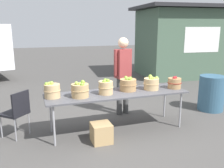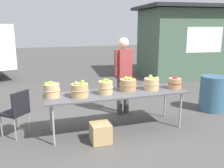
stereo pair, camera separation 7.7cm
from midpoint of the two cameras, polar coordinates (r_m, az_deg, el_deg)
ground_plane at (r=4.92m, az=1.55°, el=-10.47°), size 40.00×40.00×0.00m
market_table at (r=4.67m, az=1.61°, el=-2.44°), size 2.70×0.76×0.75m
apple_basket_green_0 at (r=4.44m, az=-13.38°, el=-1.42°), size 0.30×0.30×0.30m
apple_basket_green_1 at (r=4.38m, az=-7.04°, el=-1.37°), size 0.33×0.33×0.30m
apple_basket_green_2 at (r=4.53m, az=-1.04°, el=-0.66°), size 0.28×0.28×0.30m
apple_basket_green_3 at (r=4.78m, az=4.17°, el=-0.10°), size 0.34×0.34×0.28m
apple_basket_green_4 at (r=4.91m, az=9.62°, el=0.14°), size 0.31×0.31×0.28m
apple_basket_red_0 at (r=5.11m, az=14.82°, el=0.23°), size 0.28×0.28×0.25m
vendor_adult at (r=5.47m, az=3.06°, el=3.24°), size 0.45×0.29×1.74m
food_kiosk at (r=10.40m, az=16.20°, el=9.54°), size 3.76×3.22×2.74m
folding_chair at (r=4.76m, az=-20.82°, el=-5.63°), size 0.57×0.57×0.86m
trash_barrel at (r=6.32m, az=22.69°, el=-2.05°), size 0.60×0.60×0.84m
produce_crate at (r=4.36m, az=-2.16°, el=-11.27°), size 0.34×0.34×0.34m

